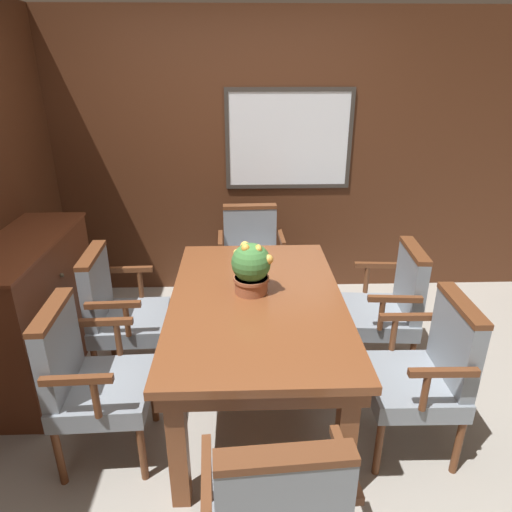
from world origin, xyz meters
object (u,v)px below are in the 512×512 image
at_px(dining_table, 257,312).
at_px(potted_plant, 251,268).
at_px(chair_right_far, 388,304).
at_px(chair_right_near, 426,370).
at_px(chair_head_far, 251,256).
at_px(chair_head_near, 277,511).
at_px(chair_left_near, 89,376).
at_px(chair_left_far, 119,309).
at_px(sideboard_cabinet, 34,311).

bearing_deg(dining_table, potted_plant, 113.00).
relative_size(chair_right_far, chair_right_near, 1.00).
distance_m(chair_head_far, potted_plant, 1.22).
relative_size(chair_right_far, chair_head_near, 1.00).
xyz_separation_m(chair_left_near, chair_head_far, (0.89, 1.58, 0.00)).
relative_size(dining_table, chair_left_far, 1.77).
bearing_deg(chair_right_far, dining_table, -64.83).
height_order(chair_left_near, chair_head_far, same).
bearing_deg(chair_left_near, potted_plant, -65.23).
height_order(chair_head_near, potted_plant, potted_plant).
distance_m(chair_left_near, sideboard_cabinet, 0.92).
bearing_deg(dining_table, chair_left_near, -157.84).
relative_size(dining_table, chair_head_near, 1.77).
distance_m(chair_head_near, chair_left_far, 1.79).
bearing_deg(sideboard_cabinet, chair_left_near, -51.25).
height_order(chair_head_near, chair_right_near, same).
xyz_separation_m(chair_left_near, chair_right_far, (1.81, 0.72, 0.00)).
bearing_deg(chair_head_near, chair_left_far, -61.77).
xyz_separation_m(chair_left_far, chair_right_near, (1.81, -0.71, 0.00)).
height_order(chair_left_far, chair_right_near, same).
height_order(dining_table, chair_right_far, chair_right_far).
height_order(chair_right_far, potted_plant, potted_plant).
xyz_separation_m(chair_left_near, potted_plant, (0.87, 0.44, 0.42)).
relative_size(dining_table, chair_head_far, 1.77).
xyz_separation_m(chair_head_far, sideboard_cabinet, (-1.47, -0.86, -0.01)).
xyz_separation_m(dining_table, sideboard_cabinet, (-1.48, 0.35, -0.17)).
xyz_separation_m(chair_left_near, sideboard_cabinet, (-0.58, 0.72, -0.01)).
xyz_separation_m(chair_head_near, potted_plant, (-0.07, 1.25, 0.42)).
bearing_deg(chair_left_far, dining_table, -112.32).
height_order(chair_right_far, chair_head_far, same).
bearing_deg(chair_right_far, chair_left_near, -64.28).
distance_m(dining_table, potted_plant, 0.27).
distance_m(dining_table, chair_head_near, 1.19).
distance_m(dining_table, chair_left_far, 0.99).
relative_size(chair_head_near, chair_head_far, 1.00).
height_order(dining_table, chair_head_near, chair_head_near).
distance_m(dining_table, chair_right_near, 0.99).
bearing_deg(chair_right_far, chair_right_near, 3.09).
height_order(chair_left_near, sideboard_cabinet, sideboard_cabinet).
bearing_deg(chair_head_far, chair_left_near, -121.21).
bearing_deg(chair_head_near, potted_plant, -90.77).
distance_m(chair_left_far, potted_plant, 1.01).
distance_m(chair_right_far, chair_head_far, 1.26).
relative_size(chair_head_near, chair_right_near, 1.00).
bearing_deg(chair_head_far, chair_head_near, -90.80).
xyz_separation_m(chair_right_near, sideboard_cabinet, (-2.38, 0.72, -0.01)).
bearing_deg(sideboard_cabinet, chair_head_near, -45.37).
relative_size(potted_plant, sideboard_cabinet, 0.26).
bearing_deg(sideboard_cabinet, potted_plant, -11.00).
relative_size(chair_right_far, chair_left_far, 1.00).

